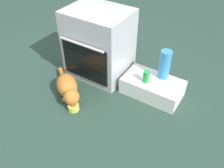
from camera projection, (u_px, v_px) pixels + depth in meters
ground at (79, 91)px, 2.52m from camera, size 8.00×8.00×0.00m
oven at (98, 44)px, 2.54m from camera, size 0.64×0.55×0.74m
pantry_cabinet at (152, 87)px, 2.43m from camera, size 0.59×0.34×0.18m
food_bowl at (73, 107)px, 2.29m from camera, size 0.11×0.11×0.08m
cat at (68, 88)px, 2.38m from camera, size 0.58×0.45×0.22m
water_bottle at (165, 64)px, 2.33m from camera, size 0.11×0.11×0.30m
soda_can at (146, 77)px, 2.33m from camera, size 0.07×0.07×0.12m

